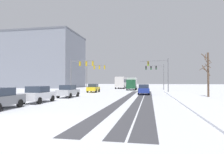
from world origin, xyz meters
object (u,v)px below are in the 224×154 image
at_px(traffic_signal_near_left, 80,68).
at_px(car_white_fourth, 38,94).
at_px(box_truck_delivery, 132,83).
at_px(traffic_signal_far_left, 94,71).
at_px(traffic_signal_far_right, 156,71).
at_px(car_silver_third, 68,91).
at_px(bus_oncoming, 121,82).
at_px(office_building_far_left_block, 42,61).
at_px(traffic_signal_near_right, 160,69).
at_px(bare_tree_sidewalk_mid, 208,73).
at_px(car_yellow_cab_lead, 93,88).
at_px(car_blue_second, 144,89).

distance_m(traffic_signal_near_left, car_white_fourth, 19.44).
height_order(car_white_fourth, box_truck_delivery, box_truck_delivery).
relative_size(traffic_signal_far_left, traffic_signal_near_left, 1.00).
xyz_separation_m(traffic_signal_far_right, car_silver_third, (-12.13, -26.40, -3.93)).
bearing_deg(bus_oncoming, traffic_signal_near_left, -102.92).
height_order(car_silver_third, box_truck_delivery, box_truck_delivery).
relative_size(traffic_signal_far_left, box_truck_delivery, 0.88).
bearing_deg(traffic_signal_far_left, traffic_signal_near_left, -89.93).
relative_size(car_white_fourth, office_building_far_left_block, 0.16).
bearing_deg(traffic_signal_far_right, traffic_signal_near_right, -88.16).
relative_size(traffic_signal_near_left, bare_tree_sidewalk_mid, 1.08).
xyz_separation_m(box_truck_delivery, office_building_far_left_block, (-32.74, 14.19, 7.62)).
xyz_separation_m(traffic_signal_near_left, box_truck_delivery, (9.11, 12.14, -3.12)).
xyz_separation_m(car_yellow_cab_lead, bus_oncoming, (2.24, 21.89, 1.18)).
relative_size(traffic_signal_near_left, car_yellow_cab_lead, 1.57).
bearing_deg(box_truck_delivery, car_silver_third, -104.25).
xyz_separation_m(traffic_signal_near_left, car_yellow_cab_lead, (2.76, -0.08, -3.93)).
bearing_deg(bus_oncoming, box_truck_delivery, -66.99).
bearing_deg(traffic_signal_near_left, car_silver_third, -76.68).
bearing_deg(car_blue_second, traffic_signal_near_left, 159.21).
bearing_deg(box_truck_delivery, traffic_signal_far_left, -167.27).
distance_m(car_blue_second, office_building_far_left_block, 48.36).
bearing_deg(car_silver_third, office_building_far_left_block, 124.51).
bearing_deg(car_silver_third, traffic_signal_far_left, 97.44).
distance_m(traffic_signal_far_left, box_truck_delivery, 9.86).
xyz_separation_m(traffic_signal_far_left, car_blue_second, (12.48, -14.81, -3.93)).
relative_size(traffic_signal_far_right, car_yellow_cab_lead, 1.57).
bearing_deg(traffic_signal_far_right, car_white_fourth, -110.60).
relative_size(traffic_signal_near_left, car_white_fourth, 1.57).
relative_size(traffic_signal_near_left, traffic_signal_near_right, 1.00).
relative_size(car_silver_third, bare_tree_sidewalk_mid, 0.68).
height_order(bus_oncoming, bare_tree_sidewalk_mid, bare_tree_sidewalk_mid).
xyz_separation_m(car_yellow_cab_lead, office_building_far_left_block, (-26.39, 26.40, 8.44)).
height_order(car_blue_second, bare_tree_sidewalk_mid, bare_tree_sidewalk_mid).
height_order(traffic_signal_far_right, car_yellow_cab_lead, traffic_signal_far_right).
bearing_deg(car_white_fourth, traffic_signal_far_left, 95.25).
height_order(traffic_signal_near_left, traffic_signal_near_right, same).
height_order(traffic_signal_near_left, bus_oncoming, traffic_signal_near_left).
relative_size(traffic_signal_near_right, car_blue_second, 1.56).
distance_m(car_blue_second, bare_tree_sidewalk_mid, 9.58).
distance_m(traffic_signal_far_right, car_blue_second, 19.43).
bearing_deg(traffic_signal_far_left, bus_oncoming, 66.86).
bearing_deg(car_white_fourth, traffic_signal_near_left, 97.99).
relative_size(traffic_signal_far_left, bare_tree_sidewalk_mid, 1.08).
distance_m(bus_oncoming, office_building_far_left_block, 29.88).
bearing_deg(office_building_far_left_block, car_white_fourth, -59.81).
height_order(traffic_signal_far_left, traffic_signal_near_right, same).
height_order(traffic_signal_far_left, bus_oncoming, traffic_signal_far_left).
distance_m(traffic_signal_near_left, bus_oncoming, 22.55).
distance_m(traffic_signal_far_right, bare_tree_sidewalk_mid, 22.93).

